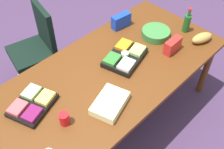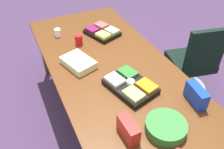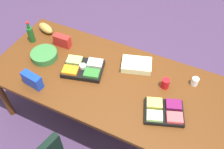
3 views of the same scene
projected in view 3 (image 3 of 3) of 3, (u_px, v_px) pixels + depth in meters
The scene contains 12 objects.
ground_plane at pixel (111, 119), 3.20m from camera, with size 10.00×10.00×0.00m, color #402C4A.
conference_table at pixel (110, 83), 2.65m from camera, with size 2.58×1.12×0.79m.
veggie_tray at pixel (83, 68), 2.66m from camera, with size 0.48×0.40×0.09m.
sheet_cake at pixel (137, 65), 2.69m from camera, with size 0.32×0.22×0.07m, color beige.
fruit_platter at pixel (164, 112), 2.30m from camera, with size 0.43×0.39×0.07m.
paper_cup at pixel (195, 81), 2.53m from camera, with size 0.07×0.07×0.09m, color white.
wine_bottle at pixel (31, 34), 2.92m from camera, with size 0.09×0.09×0.28m.
salad_bowl at pixel (44, 55), 2.79m from camera, with size 0.30×0.30×0.08m, color #337033.
chip_bag_blue at pixel (32, 80), 2.50m from camera, with size 0.22×0.08×0.15m, color #1336AC.
bread_loaf at pixel (46, 28), 3.09m from camera, with size 0.24×0.11×0.10m, color #A47C3A.
red_solo_cup at pixel (165, 83), 2.50m from camera, with size 0.08×0.08×0.11m, color red.
chip_bag_red at pixel (62, 41), 2.90m from camera, with size 0.20×0.08×0.14m, color red.
Camera 3 is at (0.74, -1.50, 2.78)m, focal length 39.83 mm.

